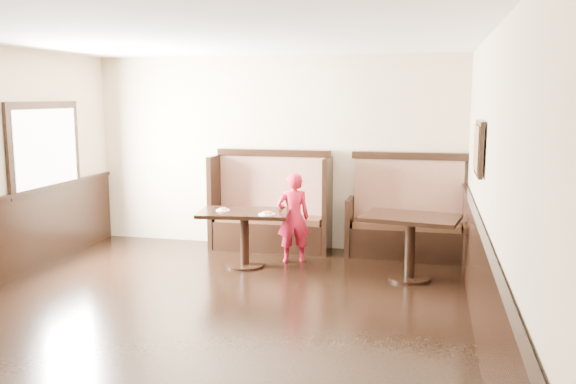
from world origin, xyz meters
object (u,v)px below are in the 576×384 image
(booth_main, at_px, (271,213))
(booth_neighbor, at_px, (407,222))
(child, at_px, (293,218))
(table_neighbor, at_px, (410,232))
(table_main, at_px, (244,224))

(booth_main, height_order, booth_neighbor, same)
(child, bearing_deg, booth_neighbor, -177.55)
(booth_neighbor, bearing_deg, table_neighbor, -85.70)
(booth_neighbor, xyz_separation_m, table_main, (-2.04, -1.02, 0.09))
(table_main, xyz_separation_m, table_neighbor, (2.13, -0.08, 0.02))
(table_main, height_order, table_neighbor, table_neighbor)
(table_neighbor, bearing_deg, table_main, -172.23)
(child, bearing_deg, booth_main, -75.44)
(table_main, distance_m, child, 0.68)
(booth_main, xyz_separation_m, child, (0.48, -0.66, 0.08))
(table_main, xyz_separation_m, child, (0.57, 0.36, 0.04))
(booth_main, height_order, table_main, booth_main)
(booth_neighbor, distance_m, table_neighbor, 1.11)
(booth_neighbor, distance_m, child, 1.62)
(booth_main, distance_m, table_neighbor, 2.31)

